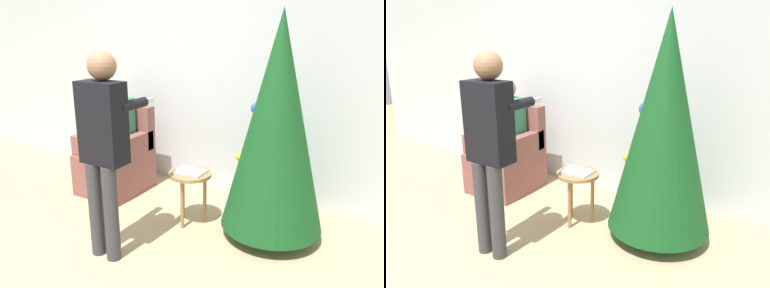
% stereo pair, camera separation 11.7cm
% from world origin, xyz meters
% --- Properties ---
extents(ground_plane, '(14.00, 14.00, 0.00)m').
position_xyz_m(ground_plane, '(0.00, 0.00, 0.00)').
color(ground_plane, tan).
extents(wall_back, '(8.00, 0.06, 2.70)m').
position_xyz_m(wall_back, '(0.00, 2.23, 1.35)').
color(wall_back, silver).
rests_on(wall_back, ground_plane).
extents(christmas_tree, '(0.91, 0.91, 2.02)m').
position_xyz_m(christmas_tree, '(1.21, 1.45, 1.06)').
color(christmas_tree, brown).
rests_on(christmas_tree, ground_plane).
extents(armchair, '(0.66, 0.74, 0.99)m').
position_xyz_m(armchair, '(-0.72, 1.57, 0.35)').
color(armchair, brown).
rests_on(armchair, ground_plane).
extents(person_seated, '(0.36, 0.46, 1.30)m').
position_xyz_m(person_seated, '(-0.72, 1.54, 0.72)').
color(person_seated, '#38383D').
rests_on(person_seated, ground_plane).
extents(person_standing, '(0.39, 0.57, 1.69)m').
position_xyz_m(person_standing, '(0.13, 0.48, 1.00)').
color(person_standing, '#38383D').
rests_on(person_standing, ground_plane).
extents(side_stool, '(0.41, 0.41, 0.52)m').
position_xyz_m(side_stool, '(0.44, 1.29, 0.44)').
color(side_stool, '#A37547').
rests_on(side_stool, ground_plane).
extents(laptop, '(0.29, 0.22, 0.02)m').
position_xyz_m(laptop, '(0.44, 1.29, 0.53)').
color(laptop, silver).
rests_on(laptop, side_stool).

